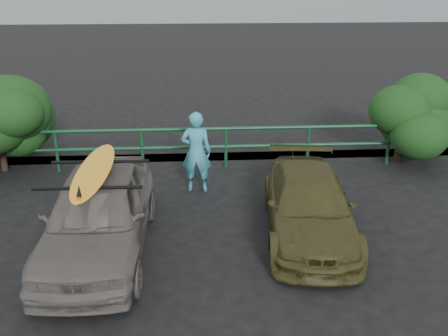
# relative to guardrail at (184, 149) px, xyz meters

# --- Properties ---
(ground) EXTENTS (80.00, 80.00, 0.00)m
(ground) POSITION_rel_guardrail_xyz_m (0.00, -5.00, -0.52)
(ground) COLOR black
(ocean) EXTENTS (200.00, 200.00, 0.00)m
(ocean) POSITION_rel_guardrail_xyz_m (0.00, 55.00, -0.52)
(ocean) COLOR #536065
(ocean) RESTS_ON ground
(guardrail) EXTENTS (14.00, 0.08, 1.04)m
(guardrail) POSITION_rel_guardrail_xyz_m (0.00, 0.00, 0.00)
(guardrail) COLOR #144829
(guardrail) RESTS_ON ground
(shrub_right) EXTENTS (3.20, 2.40, 2.32)m
(shrub_right) POSITION_rel_guardrail_xyz_m (5.00, 0.50, 0.64)
(shrub_right) COLOR #194017
(shrub_right) RESTS_ON ground
(sedan) EXTENTS (1.70, 4.12, 1.40)m
(sedan) POSITION_rel_guardrail_xyz_m (-1.38, -3.70, 0.18)
(sedan) COLOR #615B57
(sedan) RESTS_ON ground
(olive_vehicle) EXTENTS (1.92, 3.91, 1.09)m
(olive_vehicle) POSITION_rel_guardrail_xyz_m (2.29, -3.28, 0.03)
(olive_vehicle) COLOR #403C1C
(olive_vehicle) RESTS_ON ground
(man) EXTENTS (0.69, 0.49, 1.77)m
(man) POSITION_rel_guardrail_xyz_m (0.28, -1.27, 0.37)
(man) COLOR teal
(man) RESTS_ON ground
(roof_rack) EXTENTS (1.68, 1.19, 0.06)m
(roof_rack) POSITION_rel_guardrail_xyz_m (-1.38, -3.70, 0.90)
(roof_rack) COLOR black
(roof_rack) RESTS_ON sedan
(surfboard) EXTENTS (0.56, 2.57, 0.08)m
(surfboard) POSITION_rel_guardrail_xyz_m (-1.38, -3.70, 0.97)
(surfboard) COLOR #FFA91A
(surfboard) RESTS_ON roof_rack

